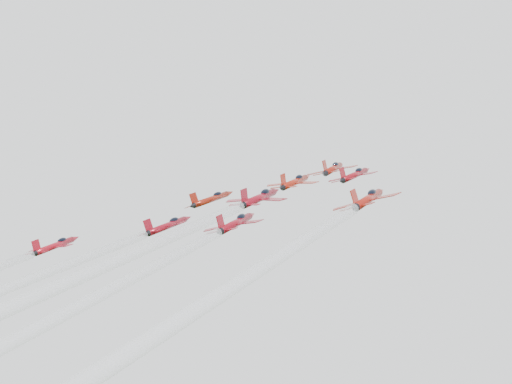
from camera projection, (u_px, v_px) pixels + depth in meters
The scene contains 6 objects.
jet_lead at pixel (334, 168), 138.73m from camera, with size 10.40×13.78×7.21m.
jet_row2_left at pixel (212, 199), 132.69m from camera, with size 9.53×12.63×6.60m.
jet_row2_center at pixel (295, 182), 129.32m from camera, with size 10.05×13.31×6.96m.
jet_row2_right at pixel (355, 174), 118.20m from camera, with size 8.80×11.67×6.10m.
jet_center at pixel (19, 299), 71.66m from camera, with size 10.65×105.36×49.53m.
jet_rear_farright at pixel (163, 320), 49.88m from camera, with size 8.82×87.20×41.00m.
Camera 1 is at (58.78, -93.66, 106.30)m, focal length 50.00 mm.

